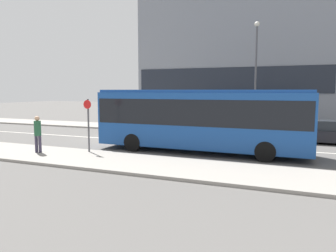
{
  "coord_description": "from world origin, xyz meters",
  "views": [
    {
      "loc": [
        11.63,
        -18.8,
        3.29
      ],
      "look_at": [
        4.62,
        -2.0,
        1.28
      ],
      "focal_mm": 35.0,
      "sensor_mm": 36.0,
      "label": 1
    }
  ],
  "objects_px": {
    "pedestrian_near_stop": "(38,132)",
    "parked_car_0": "(322,132)",
    "city_bus": "(201,117)",
    "street_lamp": "(256,67)",
    "bus_stop_sign": "(88,121)"
  },
  "relations": [
    {
      "from": "pedestrian_near_stop",
      "to": "parked_car_0",
      "type": "bearing_deg",
      "value": 23.37
    },
    {
      "from": "city_bus",
      "to": "parked_car_0",
      "type": "xyz_separation_m",
      "value": [
        6.12,
        5.87,
        -1.24
      ]
    },
    {
      "from": "parked_car_0",
      "to": "street_lamp",
      "type": "height_order",
      "value": "street_lamp"
    },
    {
      "from": "city_bus",
      "to": "bus_stop_sign",
      "type": "relative_size",
      "value": 4.13
    },
    {
      "from": "street_lamp",
      "to": "bus_stop_sign",
      "type": "bearing_deg",
      "value": -123.1
    },
    {
      "from": "pedestrian_near_stop",
      "to": "bus_stop_sign",
      "type": "distance_m",
      "value": 2.58
    },
    {
      "from": "parked_car_0",
      "to": "pedestrian_near_stop",
      "type": "xyz_separation_m",
      "value": [
        -13.49,
        -9.78,
        0.53
      ]
    },
    {
      "from": "parked_car_0",
      "to": "street_lamp",
      "type": "relative_size",
      "value": 0.56
    },
    {
      "from": "parked_car_0",
      "to": "street_lamp",
      "type": "bearing_deg",
      "value": 157.31
    },
    {
      "from": "city_bus",
      "to": "bus_stop_sign",
      "type": "xyz_separation_m",
      "value": [
        -5.12,
        -2.76,
        -0.19
      ]
    },
    {
      "from": "pedestrian_near_stop",
      "to": "bus_stop_sign",
      "type": "height_order",
      "value": "bus_stop_sign"
    },
    {
      "from": "city_bus",
      "to": "parked_car_0",
      "type": "bearing_deg",
      "value": 47.47
    },
    {
      "from": "city_bus",
      "to": "parked_car_0",
      "type": "height_order",
      "value": "city_bus"
    },
    {
      "from": "city_bus",
      "to": "street_lamp",
      "type": "distance_m",
      "value": 8.45
    },
    {
      "from": "pedestrian_near_stop",
      "to": "bus_stop_sign",
      "type": "bearing_deg",
      "value": 14.52
    }
  ]
}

